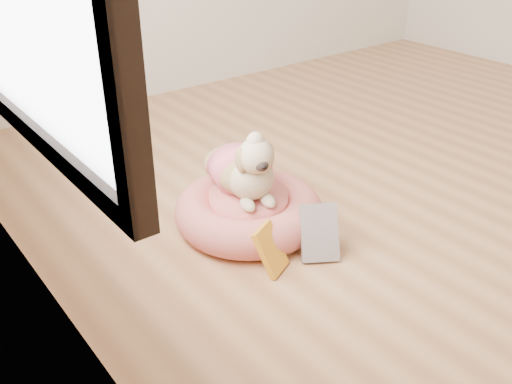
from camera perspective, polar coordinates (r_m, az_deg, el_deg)
floor at (r=2.97m, az=23.47°, el=0.29°), size 4.50×4.50×0.00m
pet_bed at (r=2.39m, az=-0.73°, el=-1.90°), size 0.62×0.62×0.16m
dog at (r=2.29m, az=-1.25°, el=3.51°), size 0.40×0.49×0.32m
book_yellow at (r=2.13m, az=1.46°, el=-5.77°), size 0.16×0.15×0.18m
book_white at (r=2.21m, az=6.35°, el=-4.06°), size 0.19×0.19×0.21m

